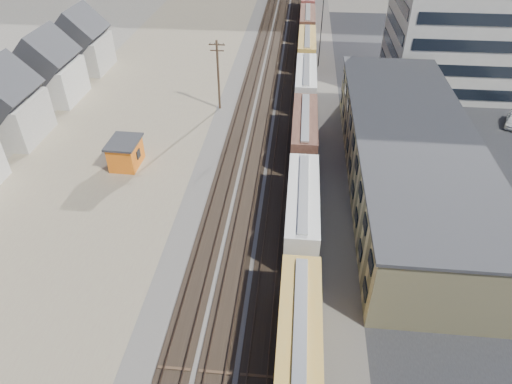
# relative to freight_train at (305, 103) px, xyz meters

# --- Properties ---
(ground) EXTENTS (300.00, 300.00, 0.00)m
(ground) POSITION_rel_freight_train_xyz_m (-3.80, -39.19, -2.79)
(ground) COLOR #6B6356
(ground) RESTS_ON ground
(ballast_bed) EXTENTS (18.00, 200.00, 0.06)m
(ballast_bed) POSITION_rel_freight_train_xyz_m (-3.80, 10.81, -2.76)
(ballast_bed) COLOR #4C4742
(ballast_bed) RESTS_ON ground
(dirt_yard) EXTENTS (24.00, 180.00, 0.03)m
(dirt_yard) POSITION_rel_freight_train_xyz_m (-23.80, 0.81, -2.78)
(dirt_yard) COLOR #7D6956
(dirt_yard) RESTS_ON ground
(asphalt_lot) EXTENTS (26.00, 120.00, 0.04)m
(asphalt_lot) POSITION_rel_freight_train_xyz_m (18.20, -4.19, -2.77)
(asphalt_lot) COLOR #232326
(asphalt_lot) RESTS_ON ground
(rail_tracks) EXTENTS (11.40, 200.00, 0.24)m
(rail_tracks) POSITION_rel_freight_train_xyz_m (-4.35, 10.81, -2.68)
(rail_tracks) COLOR black
(rail_tracks) RESTS_ON ground
(freight_train) EXTENTS (3.00, 119.74, 4.46)m
(freight_train) POSITION_rel_freight_train_xyz_m (0.00, 0.00, 0.00)
(freight_train) COLOR black
(freight_train) RESTS_ON ground
(warehouse) EXTENTS (12.40, 40.40, 7.25)m
(warehouse) POSITION_rel_freight_train_xyz_m (11.18, -14.19, 0.86)
(warehouse) COLOR tan
(warehouse) RESTS_ON ground
(office_tower) EXTENTS (22.60, 18.60, 18.45)m
(office_tower) POSITION_rel_freight_train_xyz_m (24.15, 15.77, 6.47)
(office_tower) COLOR #9E998E
(office_tower) RESTS_ON ground
(utility_pole_north) EXTENTS (2.20, 0.32, 10.00)m
(utility_pole_north) POSITION_rel_freight_train_xyz_m (-12.30, 2.81, 2.50)
(utility_pole_north) COLOR #382619
(utility_pole_north) RESTS_ON ground
(radio_mast) EXTENTS (1.20, 0.16, 18.00)m
(radio_mast) POSITION_rel_freight_train_xyz_m (2.20, 20.81, 6.33)
(radio_mast) COLOR black
(radio_mast) RESTS_ON ground
(maintenance_shed) EXTENTS (3.55, 4.54, 3.28)m
(maintenance_shed) POSITION_rel_freight_train_xyz_m (-20.87, -13.21, -1.12)
(maintenance_shed) COLOR orange
(maintenance_shed) RESTS_ON ground
(parked_car_blue) EXTENTS (4.35, 5.79, 1.46)m
(parked_car_blue) POSITION_rel_freight_train_xyz_m (16.01, 0.31, -2.06)
(parked_car_blue) COLOR navy
(parked_car_blue) RESTS_ON ground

